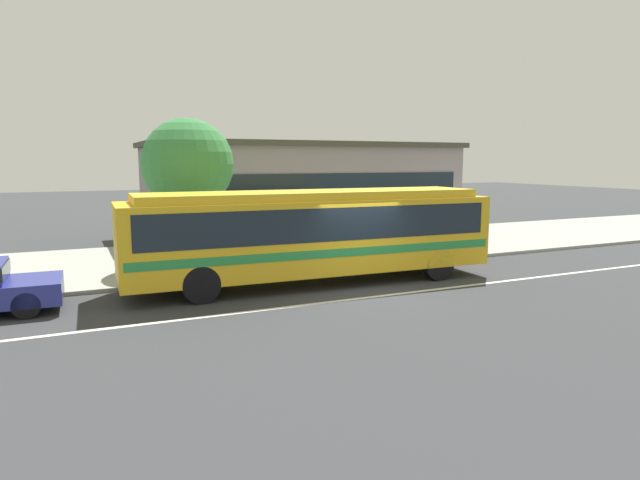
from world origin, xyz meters
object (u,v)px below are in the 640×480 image
object	(u,v)px
transit_bus	(313,230)
street_tree_near_stop	(188,165)
bus_stop_sign	(377,217)
pedestrian_waiting_near_sign	(131,245)

from	to	relation	value
transit_bus	street_tree_near_stop	size ratio (longest dim) A/B	2.24
bus_stop_sign	transit_bus	bearing A→B (deg)	-151.37
pedestrian_waiting_near_sign	street_tree_near_stop	distance (m)	3.43
bus_stop_sign	street_tree_near_stop	xyz separation A→B (m)	(-6.13, 2.26, 1.85)
transit_bus	pedestrian_waiting_near_sign	xyz separation A→B (m)	(-4.93, 2.88, -0.55)
bus_stop_sign	street_tree_near_stop	size ratio (longest dim) A/B	0.50
street_tree_near_stop	transit_bus	bearing A→B (deg)	-54.70
transit_bus	street_tree_near_stop	bearing A→B (deg)	125.30
pedestrian_waiting_near_sign	bus_stop_sign	distance (m)	8.29
transit_bus	bus_stop_sign	distance (m)	3.72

